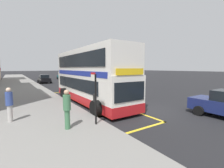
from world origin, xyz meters
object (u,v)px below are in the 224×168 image
at_px(parked_car_silver_across, 75,79).
at_px(double_decker_bus, 89,78).
at_px(bus_stop_sign, 95,94).
at_px(pedestrian_waiting_near_sign, 9,103).
at_px(parked_car_black_distant, 44,79).
at_px(pedestrian_further_back, 67,108).
at_px(parked_car_teal_far, 62,76).

bearing_deg(parked_car_silver_across, double_decker_bus, -104.04).
height_order(bus_stop_sign, pedestrian_waiting_near_sign, bus_stop_sign).
distance_m(parked_car_black_distant, pedestrian_further_back, 25.56).
relative_size(parked_car_teal_far, pedestrian_further_back, 2.31).
distance_m(parked_car_silver_across, parked_car_black_distant, 5.89).
bearing_deg(parked_car_silver_across, pedestrian_waiting_near_sign, -116.02).
distance_m(parked_car_teal_far, pedestrian_further_back, 34.63).
relative_size(bus_stop_sign, parked_car_silver_across, 0.61).
height_order(bus_stop_sign, pedestrian_further_back, bus_stop_sign).
bearing_deg(double_decker_bus, pedestrian_further_back, -124.54).
height_order(double_decker_bus, parked_car_teal_far, double_decker_bus).
bearing_deg(parked_car_black_distant, pedestrian_waiting_near_sign, -103.26).
xyz_separation_m(parked_car_silver_across, parked_car_teal_far, (0.37, 10.62, 0.00)).
relative_size(bus_stop_sign, parked_car_black_distant, 0.61).
bearing_deg(parked_car_teal_far, parked_car_black_distant, -123.18).
relative_size(parked_car_teal_far, pedestrian_waiting_near_sign, 2.35).
distance_m(double_decker_bus, parked_car_silver_across, 18.54).
relative_size(parked_car_silver_across, pedestrian_waiting_near_sign, 2.35).
height_order(bus_stop_sign, parked_car_black_distant, bus_stop_sign).
distance_m(parked_car_teal_far, pedestrian_waiting_near_sign, 32.83).
bearing_deg(bus_stop_sign, pedestrian_waiting_near_sign, 143.07).
distance_m(bus_stop_sign, parked_car_black_distant, 25.53).
relative_size(double_decker_bus, pedestrian_waiting_near_sign, 5.96).
height_order(parked_car_black_distant, pedestrian_further_back, pedestrian_further_back).
bearing_deg(parked_car_black_distant, double_decker_bus, -89.18).
xyz_separation_m(bus_stop_sign, parked_car_black_distant, (1.93, 25.44, -0.86)).
relative_size(parked_car_silver_across, parked_car_teal_far, 1.00).
distance_m(parked_car_silver_across, pedestrian_further_back, 24.40).
relative_size(parked_car_black_distant, parked_car_teal_far, 1.00).
relative_size(bus_stop_sign, parked_car_teal_far, 0.61).
bearing_deg(bus_stop_sign, pedestrian_further_back, 175.79).
bearing_deg(double_decker_bus, pedestrian_waiting_near_sign, -156.39).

